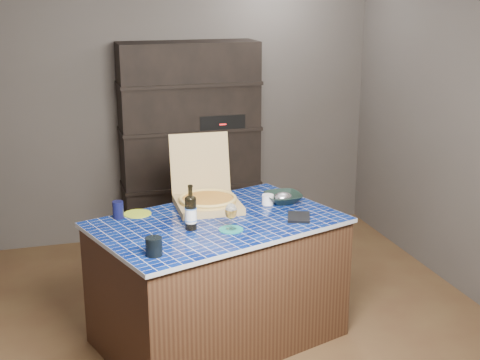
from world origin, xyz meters
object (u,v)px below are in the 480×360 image
object	(u,v)px
pizza_box	(207,198)
dvd_case	(299,217)
kitchen_island	(218,280)
mead_bottle	(191,212)
wine_glass	(231,212)
bowl	(283,198)

from	to	relation	value
pizza_box	dvd_case	size ratio (longest dim) A/B	2.63
kitchen_island	mead_bottle	size ratio (longest dim) A/B	6.17
wine_glass	bowl	bearing A→B (deg)	40.90
kitchen_island	dvd_case	distance (m)	0.67
pizza_box	mead_bottle	bearing A→B (deg)	-114.91
pizza_box	bowl	xyz separation A→B (m)	(0.52, -0.05, -0.03)
pizza_box	mead_bottle	world-z (taller)	pizza_box
wine_glass	dvd_case	world-z (taller)	wine_glass
pizza_box	wine_glass	world-z (taller)	pizza_box
mead_bottle	kitchen_island	bearing A→B (deg)	29.18
kitchen_island	mead_bottle	bearing A→B (deg)	-169.57
kitchen_island	bowl	size ratio (longest dim) A/B	6.91
kitchen_island	wine_glass	world-z (taller)	wine_glass
bowl	pizza_box	bearing A→B (deg)	174.49
pizza_box	kitchen_island	bearing A→B (deg)	-88.64
dvd_case	mead_bottle	bearing A→B (deg)	-158.63
wine_glass	dvd_case	xyz separation A→B (m)	(0.47, 0.09, -0.11)
wine_glass	bowl	size ratio (longest dim) A/B	0.66
kitchen_island	wine_glass	size ratio (longest dim) A/B	10.55
pizza_box	wine_glass	size ratio (longest dim) A/B	3.12
pizza_box	wine_glass	distance (m)	0.48
pizza_box	mead_bottle	size ratio (longest dim) A/B	1.83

